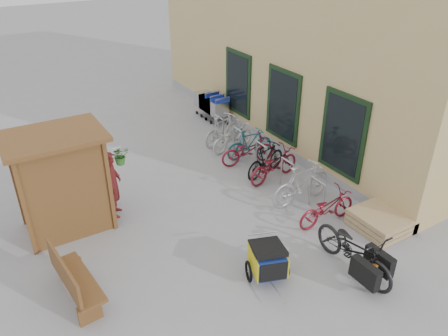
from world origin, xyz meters
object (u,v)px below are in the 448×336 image
bike_5 (250,144)px  bike_6 (232,137)px  pallet_stack (379,222)px  person_kiosk (112,184)px  bench (73,279)px  bike_0 (327,208)px  bike_1 (302,183)px  kiosk (56,170)px  cargo_bike (355,250)px  bike_4 (248,150)px  child_trailer (268,259)px  bike_2 (274,165)px  bike_7 (223,130)px  bike_3 (266,160)px  shopping_carts (211,103)px

bike_5 → bike_6: bearing=16.7°
pallet_stack → person_kiosk: (-5.09, 3.81, 0.65)m
pallet_stack → bench: bearing=168.2°
bike_0 → bike_1: size_ratio=0.90×
kiosk → cargo_bike: kiosk is taller
bike_5 → bench: bearing=122.8°
bike_4 → bike_5: bearing=-31.5°
bike_4 → cargo_bike: bearing=-178.9°
pallet_stack → child_trailer: (-3.19, 0.05, 0.25)m
kiosk → bike_2: kiosk is taller
pallet_stack → bike_4: size_ratio=0.71×
bike_0 → bike_7: 5.11m
bike_2 → bike_5: 1.49m
bike_3 → bench: bearing=93.8°
child_trailer → bike_1: (2.40, 1.83, 0.09)m
cargo_bike → bike_5: size_ratio=1.32×
child_trailer → shopping_carts: bearing=87.1°
person_kiosk → bike_6: size_ratio=1.05×
pallet_stack → cargo_bike: size_ratio=0.59×
bike_0 → bike_2: size_ratio=0.93×
bike_0 → bike_3: bike_3 is taller
kiosk → bike_0: 6.29m
kiosk → child_trailer: 5.03m
person_kiosk → bike_2: bearing=-73.5°
shopping_carts → cargo_bike: size_ratio=0.81×
child_trailer → bike_4: size_ratio=0.85×
bike_4 → bench: bearing=126.4°
kiosk → bike_2: bearing=-7.0°
bike_1 → bike_3: size_ratio=1.15×
bike_1 → bike_0: bearing=174.7°
bike_0 → bike_3: 2.68m
bike_7 → person_kiosk: bearing=98.3°
child_trailer → bike_7: (2.48, 5.90, 0.04)m
child_trailer → bike_7: size_ratio=0.86×
shopping_carts → kiosk: bearing=-146.9°
bench → bike_3: size_ratio=1.06×
bench → bike_2: size_ratio=0.95×
bike_3 → cargo_bike: bearing=152.9°
pallet_stack → cargo_bike: 1.76m
bike_0 → bike_5: bike_5 is taller
child_trailer → bike_1: size_ratio=0.78×
person_kiosk → bike_1: 4.72m
kiosk → bike_1: size_ratio=1.36×
kiosk → bike_1: (5.48, -2.00, -1.00)m
bike_3 → bike_4: 0.82m
person_kiosk → bike_4: person_kiosk is taller
bench → bike_6: (6.01, 4.01, -0.10)m
kiosk → person_kiosk: size_ratio=1.45×
pallet_stack → child_trailer: bearing=179.1°
kiosk → person_kiosk: bearing=-2.8°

